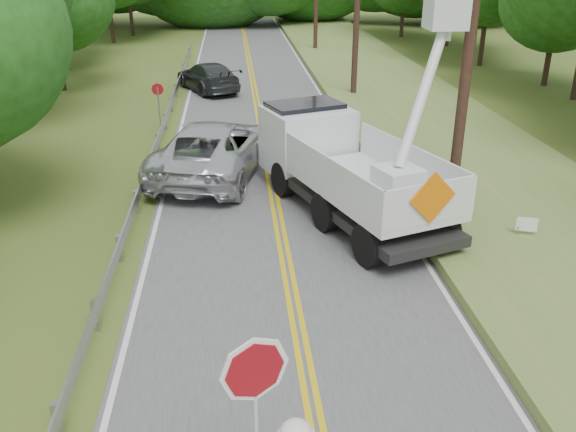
{
  "coord_description": "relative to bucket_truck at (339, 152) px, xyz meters",
  "views": [
    {
      "loc": [
        -1.15,
        -6.77,
        7.19
      ],
      "look_at": [
        0.0,
        6.0,
        1.5
      ],
      "focal_mm": 38.06,
      "sensor_mm": 36.0,
      "label": 1
    }
  ],
  "objects": [
    {
      "name": "utility_poles",
      "position": [
        3.12,
        6.82,
        3.62
      ],
      "size": [
        1.6,
        43.3,
        10.0
      ],
      "color": "black",
      "rests_on": "ground"
    },
    {
      "name": "tall_grass_verge",
      "position": [
        5.22,
        3.8,
        -1.5
      ],
      "size": [
        7.0,
        96.0,
        0.3
      ],
      "primitive_type": "cube",
      "color": "#597431",
      "rests_on": "ground"
    },
    {
      "name": "suv_silver",
      "position": [
        -3.76,
        2.9,
        -0.71
      ],
      "size": [
        4.59,
        7.19,
        1.85
      ],
      "primitive_type": "imported",
      "rotation": [
        0.0,
        0.0,
        2.89
      ],
      "color": "silver",
      "rests_on": "road"
    },
    {
      "name": "guardrail",
      "position": [
        -5.9,
        4.71,
        -1.09
      ],
      "size": [
        0.18,
        48.0,
        0.77
      ],
      "color": "#93949A",
      "rests_on": "ground"
    },
    {
      "name": "yard_sign",
      "position": [
        4.42,
        -3.25,
        -1.09
      ],
      "size": [
        0.52,
        0.19,
        0.78
      ],
      "color": "white",
      "rests_on": "ground"
    },
    {
      "name": "suv_darkgrey",
      "position": [
        -4.35,
        16.23,
        -0.89
      ],
      "size": [
        3.96,
        5.5,
        1.48
      ],
      "primitive_type": "imported",
      "rotation": [
        0.0,
        0.0,
        3.56
      ],
      "color": "#323539",
      "rests_on": "road"
    },
    {
      "name": "road",
      "position": [
        -1.88,
        3.8,
        -1.64
      ],
      "size": [
        7.2,
        96.0,
        0.03
      ],
      "color": "#49494C",
      "rests_on": "ground"
    },
    {
      "name": "bucket_truck",
      "position": [
        0.0,
        0.0,
        0.0
      ],
      "size": [
        5.17,
        8.05,
        7.37
      ],
      "color": "black",
      "rests_on": "road"
    },
    {
      "name": "stop_sign_permanent",
      "position": [
        -5.99,
        7.33,
        -0.17
      ],
      "size": [
        0.48,
        0.07,
        2.27
      ],
      "color": "#93949A",
      "rests_on": "ground"
    }
  ]
}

